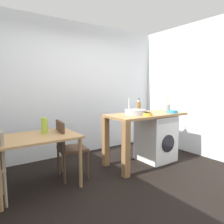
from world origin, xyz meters
TOP-DOWN VIEW (x-y plane):
  - ground_plane at (0.00, 0.00)m, footprint 5.46×5.46m
  - wall_back at (0.00, 1.75)m, footprint 4.60×0.10m
  - wall_counter_side at (2.15, 0.00)m, footprint 0.10×3.80m
  - dining_table at (-1.02, 0.63)m, footprint 1.10×0.76m
  - chair_opposite at (-0.55, 0.69)m, footprint 0.44×0.44m
  - kitchen_counter at (0.69, 0.49)m, footprint 1.50×0.68m
  - washing_machine at (1.17, 0.49)m, footprint 0.60×0.61m
  - sink_basin at (0.64, 0.49)m, footprint 0.38×0.38m
  - tap at (0.64, 0.67)m, footprint 0.02×0.02m
  - bottle_tall_green at (0.90, 0.69)m, footprint 0.06×0.06m
  - mixing_bowl at (0.74, 0.29)m, footprint 0.18×0.18m
  - utensil_crock at (1.53, 0.54)m, footprint 0.11×0.11m
  - colander at (1.35, 0.27)m, footprint 0.20×0.20m
  - vase at (-0.87, 0.73)m, footprint 0.09×0.09m
  - scissors at (0.85, 0.39)m, footprint 0.15×0.06m

SIDE VIEW (x-z plane):
  - ground_plane at x=0.00m, z-range 0.00..0.00m
  - washing_machine at x=1.17m, z-range 0.00..0.86m
  - chair_opposite at x=-0.55m, z-range 0.06..0.96m
  - dining_table at x=-1.02m, z-range 0.27..1.01m
  - kitchen_counter at x=0.69m, z-range 0.30..1.22m
  - vase at x=-0.87m, z-range 0.74..0.97m
  - scissors at x=0.85m, z-range 0.92..0.93m
  - mixing_bowl at x=0.74m, z-range 0.92..0.97m
  - colander at x=1.35m, z-range 0.92..0.98m
  - sink_basin at x=0.64m, z-range 0.92..1.01m
  - utensil_crock at x=1.53m, z-range 0.84..1.14m
  - bottle_tall_green at x=0.90m, z-range 0.91..1.18m
  - tap at x=0.64m, z-range 0.92..1.20m
  - wall_back at x=0.00m, z-range 0.00..2.70m
  - wall_counter_side at x=2.15m, z-range 0.00..2.70m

